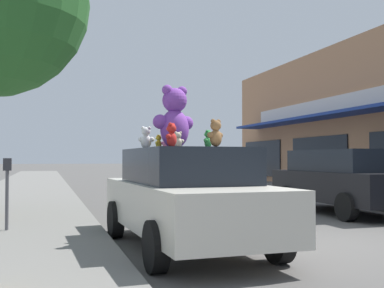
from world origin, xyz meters
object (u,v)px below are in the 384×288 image
(teddy_bear_green, at_px, (208,139))
(parked_car_far_center, at_px, (344,179))
(teddy_bear_giant, at_px, (174,118))
(teddy_bear_blue, at_px, (178,142))
(teddy_bear_white, at_px, (146,138))
(parking_meter, at_px, (7,184))
(teddy_bear_pink, at_px, (166,142))
(teddy_bear_cream, at_px, (178,140))
(teddy_bear_yellow, at_px, (159,142))
(plush_art_car, at_px, (186,196))
(teddy_bear_red, at_px, (171,135))
(teddy_bear_brown, at_px, (216,133))

(teddy_bear_green, bearing_deg, parked_car_far_center, 169.78)
(teddy_bear_giant, distance_m, teddy_bear_blue, 0.66)
(teddy_bear_white, xyz_separation_m, parking_meter, (-2.20, 1.50, -0.79))
(teddy_bear_pink, distance_m, teddy_bear_blue, 0.22)
(teddy_bear_giant, relative_size, teddy_bear_cream, 4.15)
(teddy_bear_giant, height_order, teddy_bear_yellow, teddy_bear_giant)
(plush_art_car, distance_m, teddy_bear_red, 1.24)
(teddy_bear_blue, bearing_deg, teddy_bear_cream, 41.16)
(plush_art_car, distance_m, teddy_bear_yellow, 0.99)
(plush_art_car, bearing_deg, teddy_bear_green, -61.78)
(teddy_bear_giant, bearing_deg, parked_car_far_center, -167.86)
(teddy_bear_blue, bearing_deg, teddy_bear_white, -9.52)
(teddy_bear_brown, xyz_separation_m, parking_meter, (-2.82, 3.07, -0.79))
(teddy_bear_blue, xyz_separation_m, parking_meter, (-2.81, 1.22, -0.74))
(teddy_bear_giant, distance_m, parked_car_far_center, 6.26)
(teddy_bear_pink, bearing_deg, teddy_bear_white, 46.33)
(teddy_bear_cream, bearing_deg, teddy_bear_blue, -89.25)
(teddy_bear_yellow, xyz_separation_m, teddy_bear_pink, (0.21, 0.35, 0.01))
(teddy_bear_giant, xyz_separation_m, teddy_bear_red, (-0.30, -0.99, -0.32))
(teddy_bear_pink, xyz_separation_m, teddy_bear_blue, (0.22, 0.03, 0.01))
(teddy_bear_yellow, distance_m, teddy_bear_cream, 0.71)
(teddy_bear_white, height_order, parking_meter, teddy_bear_white)
(plush_art_car, relative_size, teddy_bear_brown, 12.14)
(teddy_bear_white, distance_m, teddy_bear_green, 1.16)
(teddy_bear_cream, bearing_deg, teddy_bear_green, -174.82)
(parking_meter, bearing_deg, teddy_bear_giant, -33.74)
(teddy_bear_brown, relative_size, teddy_bear_pink, 1.48)
(plush_art_car, height_order, teddy_bear_yellow, teddy_bear_yellow)
(parking_meter, bearing_deg, teddy_bear_yellow, -33.91)
(plush_art_car, height_order, teddy_bear_giant, teddy_bear_giant)
(teddy_bear_pink, xyz_separation_m, teddy_bear_green, (0.36, -1.12, 0.01))
(plush_art_car, bearing_deg, teddy_bear_white, 134.69)
(teddy_bear_red, xyz_separation_m, teddy_bear_pink, (0.29, 1.48, -0.04))
(teddy_bear_white, relative_size, teddy_bear_blue, 1.35)
(teddy_bear_red, xyz_separation_m, teddy_bear_green, (0.65, 0.36, -0.03))
(plush_art_car, bearing_deg, teddy_bear_pink, 97.76)
(teddy_bear_giant, xyz_separation_m, teddy_bear_yellow, (-0.22, 0.14, -0.37))
(teddy_bear_white, distance_m, parked_car_far_center, 6.45)
(teddy_bear_green, height_order, parking_meter, teddy_bear_green)
(parked_car_far_center, bearing_deg, teddy_bear_red, -143.12)
(teddy_bear_brown, distance_m, teddy_bear_green, 0.71)
(teddy_bear_white, bearing_deg, parked_car_far_center, -124.31)
(teddy_bear_green, xyz_separation_m, parked_car_far_center, (4.92, 3.82, -0.80))
(teddy_bear_brown, distance_m, teddy_bear_pink, 1.83)
(teddy_bear_brown, bearing_deg, teddy_bear_giant, -107.01)
(teddy_bear_brown, distance_m, parking_meter, 4.25)
(parked_car_far_center, bearing_deg, teddy_bear_cream, -145.07)
(teddy_bear_brown, bearing_deg, teddy_bear_blue, -115.84)
(teddy_bear_brown, height_order, teddy_bear_green, teddy_bear_brown)
(teddy_bear_white, bearing_deg, teddy_bear_yellow, 178.69)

